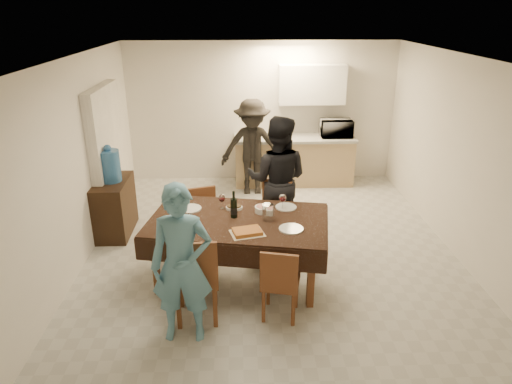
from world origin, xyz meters
TOP-DOWN VIEW (x-y plane):
  - floor at (0.00, 0.00)m, footprint 5.00×6.00m
  - ceiling at (0.00, 0.00)m, footprint 5.00×6.00m
  - wall_back at (0.00, 3.00)m, footprint 5.00×0.02m
  - wall_front at (0.00, -3.00)m, footprint 5.00×0.02m
  - wall_left at (-2.50, 0.00)m, footprint 0.02×6.00m
  - wall_right at (2.50, 0.00)m, footprint 0.02×6.00m
  - stub_partition at (-2.42, 1.20)m, footprint 0.15×1.40m
  - kitchen_base_cabinet at (0.60, 2.68)m, footprint 2.20×0.60m
  - kitchen_worktop at (0.60, 2.68)m, footprint 2.24×0.64m
  - upper_cabinet at (0.90, 2.82)m, footprint 1.20×0.34m
  - dining_table at (-0.45, -0.59)m, footprint 2.28×1.58m
  - chair_near_left at (-0.90, -1.44)m, footprint 0.49×0.49m
  - chair_near_right at (-0.00, -1.43)m, footprint 0.47×0.47m
  - chair_far_left at (-0.90, 0.07)m, footprint 0.49×0.50m
  - chair_far_right at (-0.00, 0.06)m, footprint 0.58×0.61m
  - console at (-2.28, 0.72)m, footprint 0.45×0.89m
  - water_jug at (-2.28, 0.72)m, footprint 0.30×0.30m
  - wine_bottle at (-0.50, -0.54)m, footprint 0.08×0.08m
  - water_pitcher at (-0.10, -0.64)m, footprint 0.13×0.13m
  - savoury_tart at (-0.35, -0.97)m, footprint 0.42×0.35m
  - salad_bowl at (-0.15, -0.41)m, footprint 0.19×0.19m
  - mushroom_dish at (-0.50, -0.31)m, footprint 0.19×0.19m
  - wine_glass_a at (-1.00, -0.84)m, footprint 0.09×0.09m
  - wine_glass_b at (0.10, -0.34)m, footprint 0.09×0.09m
  - wine_glass_c at (-0.65, -0.29)m, footprint 0.09×0.09m
  - plate_near_left at (-1.05, -0.89)m, footprint 0.29×0.29m
  - plate_near_right at (0.15, -0.89)m, footprint 0.28×0.28m
  - plate_far_left at (-1.05, -0.29)m, footprint 0.28×0.28m
  - plate_far_right at (0.15, -0.29)m, footprint 0.27×0.27m
  - microwave at (1.37, 2.68)m, footprint 0.57×0.39m
  - person_near at (-1.00, -1.64)m, footprint 0.61×0.40m
  - person_far at (0.10, 0.46)m, footprint 1.02×0.87m
  - person_kitchen at (-0.20, 2.23)m, footprint 1.10×0.63m

SIDE VIEW (x-z plane):
  - floor at x=0.00m, z-range -0.01..0.01m
  - console at x=-2.28m, z-range 0.00..0.83m
  - kitchen_base_cabinet at x=0.60m, z-range 0.00..0.86m
  - chair_far_left at x=-0.90m, z-range 0.29..0.76m
  - chair_near_right at x=0.00m, z-range 0.30..0.76m
  - chair_far_right at x=0.00m, z-range 0.33..0.84m
  - chair_near_left at x=-0.90m, z-range 0.35..0.91m
  - dining_table at x=-0.45m, z-range 0.37..1.19m
  - plate_far_right at x=0.15m, z-range 0.82..0.83m
  - plate_near_right at x=0.15m, z-range 0.82..0.84m
  - plate_far_left at x=-1.05m, z-range 0.82..0.84m
  - plate_near_left at x=-1.05m, z-range 0.82..0.84m
  - person_near at x=-1.00m, z-range 0.00..1.67m
  - mushroom_dish at x=-0.50m, z-range 0.82..0.85m
  - savoury_tart at x=-0.35m, z-range 0.82..0.86m
  - person_kitchen at x=-0.20m, z-range 0.00..1.71m
  - salad_bowl at x=-0.15m, z-range 0.82..0.89m
  - kitchen_worktop at x=0.60m, z-range 0.86..0.91m
  - person_far at x=0.10m, z-range 0.00..1.82m
  - wine_glass_c at x=-0.65m, z-range 0.82..1.01m
  - wine_glass_a at x=-1.00m, z-range 0.82..1.01m
  - water_pitcher at x=-0.10m, z-range 0.82..1.02m
  - wine_glass_b at x=0.10m, z-range 0.82..1.03m
  - wine_bottle at x=-0.50m, z-range 0.82..1.15m
  - stub_partition at x=-2.42m, z-range 0.00..2.10m
  - water_jug at x=-2.28m, z-range 0.83..1.28m
  - microwave at x=1.37m, z-range 0.91..1.23m
  - wall_back at x=0.00m, z-range 0.00..2.60m
  - wall_front at x=0.00m, z-range 0.00..2.60m
  - wall_left at x=-2.50m, z-range 0.00..2.60m
  - wall_right at x=2.50m, z-range 0.00..2.60m
  - upper_cabinet at x=0.90m, z-range 1.50..2.20m
  - ceiling at x=0.00m, z-range 2.59..2.61m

